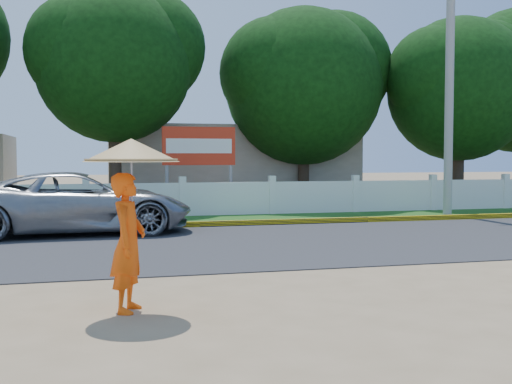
# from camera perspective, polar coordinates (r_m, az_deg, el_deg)

# --- Properties ---
(ground) EXTENTS (120.00, 120.00, 0.00)m
(ground) POSITION_cam_1_polar(r_m,az_deg,el_deg) (9.96, 2.99, -8.12)
(ground) COLOR #9E8460
(ground) RESTS_ON ground
(road) EXTENTS (60.00, 7.00, 0.02)m
(road) POSITION_cam_1_polar(r_m,az_deg,el_deg) (14.24, -2.60, -4.64)
(road) COLOR #38383A
(road) RESTS_ON ground
(grass_verge) EXTENTS (60.00, 3.50, 0.03)m
(grass_verge) POSITION_cam_1_polar(r_m,az_deg,el_deg) (19.37, -5.92, -2.56)
(grass_verge) COLOR #2D601E
(grass_verge) RESTS_ON ground
(curb) EXTENTS (40.00, 0.18, 0.16)m
(curb) POSITION_cam_1_polar(r_m,az_deg,el_deg) (17.70, -5.05, -2.89)
(curb) COLOR yellow
(curb) RESTS_ON ground
(fence) EXTENTS (40.00, 0.10, 1.10)m
(fence) POSITION_cam_1_polar(r_m,az_deg,el_deg) (20.75, -6.55, -0.69)
(fence) COLOR silver
(fence) RESTS_ON ground
(building_near) EXTENTS (10.00, 6.00, 3.20)m
(building_near) POSITION_cam_1_polar(r_m,az_deg,el_deg) (27.94, -2.50, 2.48)
(building_near) COLOR #B7AD99
(building_near) RESTS_ON ground
(utility_pole) EXTENTS (0.28, 0.28, 8.71)m
(utility_pole) POSITION_cam_1_polar(r_m,az_deg,el_deg) (22.21, 16.82, 9.27)
(utility_pole) COLOR #969693
(utility_pole) RESTS_ON ground
(vehicle) EXTENTS (5.72, 2.82, 1.56)m
(vehicle) POSITION_cam_1_polar(r_m,az_deg,el_deg) (16.66, -15.51, -0.95)
(vehicle) COLOR #919398
(vehicle) RESTS_ON ground
(monk_with_parasol) EXTENTS (1.20, 1.20, 2.17)m
(monk_with_parasol) POSITION_cam_1_polar(r_m,az_deg,el_deg) (8.15, -11.16, -0.64)
(monk_with_parasol) COLOR #F4520C
(monk_with_parasol) RESTS_ON ground
(billboard) EXTENTS (2.50, 0.13, 2.95)m
(billboard) POSITION_cam_1_polar(r_m,az_deg,el_deg) (21.91, -5.09, 3.68)
(billboard) COLOR gray
(billboard) RESTS_ON ground
(tree_row) EXTENTS (39.61, 7.27, 8.36)m
(tree_row) POSITION_cam_1_polar(r_m,az_deg,el_deg) (24.73, 3.18, 9.85)
(tree_row) COLOR #473828
(tree_row) RESTS_ON ground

